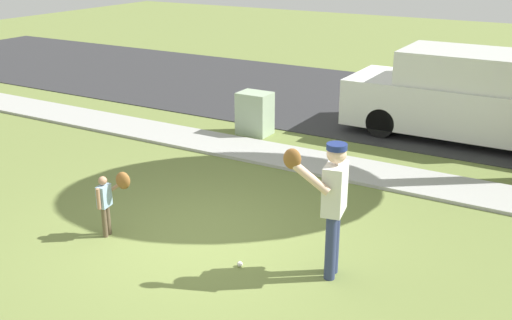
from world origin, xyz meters
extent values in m
plane|color=olive|center=(0.00, 3.50, 0.00)|extent=(48.00, 48.00, 0.00)
cube|color=#A3A39E|center=(0.00, 3.60, 0.03)|extent=(36.00, 1.20, 0.06)
cube|color=#2D2D30|center=(0.00, 8.60, 0.01)|extent=(36.00, 6.80, 0.02)
cylinder|color=navy|center=(2.06, -0.14, 0.45)|extent=(0.14, 0.14, 0.89)
cylinder|color=navy|center=(2.03, 0.03, 0.45)|extent=(0.14, 0.14, 0.89)
cube|color=silver|center=(2.05, -0.05, 1.21)|extent=(0.32, 0.46, 0.63)
sphere|color=beige|center=(2.05, -0.05, 1.66)|extent=(0.24, 0.24, 0.24)
cylinder|color=navy|center=(2.05, -0.05, 1.75)|extent=(0.25, 0.25, 0.07)
cylinder|color=beige|center=(1.83, -0.36, 1.43)|extent=(0.56, 0.20, 0.43)
ellipsoid|color=brown|center=(1.63, -0.40, 1.63)|extent=(0.24, 0.18, 0.26)
cylinder|color=beige|center=(2.00, 0.21, 1.22)|extent=(0.10, 0.10, 0.59)
cylinder|color=brown|center=(-1.24, -0.63, 0.23)|extent=(0.07, 0.07, 0.46)
cylinder|color=brown|center=(-1.22, -0.72, 0.23)|extent=(0.07, 0.07, 0.46)
cube|color=#8CADC6|center=(-1.23, -0.67, 0.63)|extent=(0.16, 0.24, 0.33)
sphere|color=#A87A5B|center=(-1.23, -0.67, 0.86)|extent=(0.13, 0.13, 0.13)
cylinder|color=#A87A5B|center=(-1.12, -0.51, 0.74)|extent=(0.29, 0.11, 0.22)
ellipsoid|color=brown|center=(-1.01, -0.49, 0.85)|extent=(0.24, 0.18, 0.26)
cylinder|color=#A87A5B|center=(-1.21, -0.81, 0.64)|extent=(0.05, 0.05, 0.31)
sphere|color=white|center=(0.92, -0.47, 0.04)|extent=(0.07, 0.07, 0.07)
cube|color=#9EB293|center=(-1.86, 4.67, 0.47)|extent=(0.71, 0.54, 0.94)
cube|color=silver|center=(2.19, 6.69, 0.70)|extent=(5.00, 1.95, 1.00)
cube|color=silver|center=(2.19, 6.69, 1.55)|extent=(2.75, 1.79, 0.70)
cylinder|color=black|center=(0.64, 7.56, 0.34)|extent=(0.64, 0.22, 0.64)
cylinder|color=black|center=(0.64, 5.83, 0.34)|extent=(0.64, 0.22, 0.64)
camera|label=1|loc=(4.67, -6.48, 4.08)|focal=42.69mm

